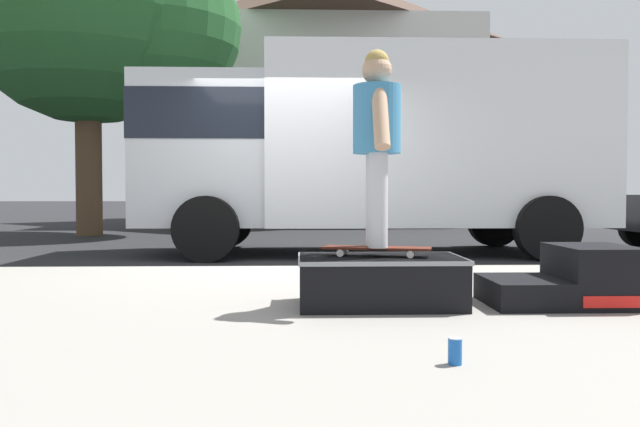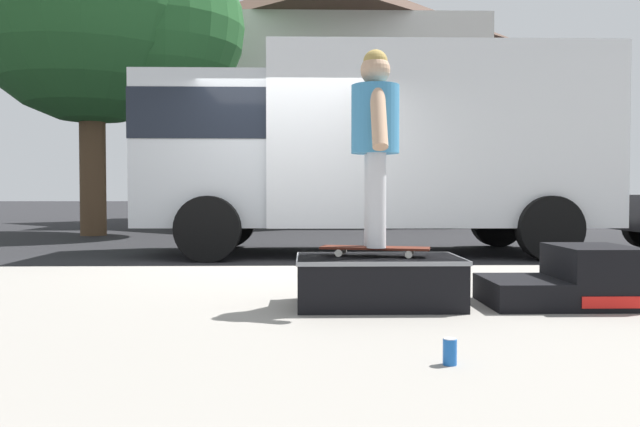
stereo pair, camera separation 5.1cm
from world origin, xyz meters
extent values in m
plane|color=black|center=(0.00, 0.00, 0.00)|extent=(140.00, 140.00, 0.00)
cube|color=gray|center=(0.00, -3.00, 0.06)|extent=(50.00, 5.00, 0.12)
cube|color=black|center=(0.76, -2.98, 0.30)|extent=(1.15, 0.68, 0.36)
cube|color=gray|center=(0.76, -2.98, 0.46)|extent=(1.17, 0.70, 0.03)
cube|color=black|center=(1.80, -2.98, 0.22)|extent=(0.52, 0.67, 0.19)
cube|color=black|center=(2.32, -2.98, 0.33)|extent=(0.52, 0.67, 0.43)
cube|color=red|center=(2.32, -3.32, 0.20)|extent=(0.46, 0.01, 0.08)
cube|color=#4C1E14|center=(0.74, -2.96, 0.54)|extent=(0.81, 0.38, 0.02)
cylinder|color=silver|center=(1.01, -2.93, 0.50)|extent=(0.06, 0.04, 0.05)
cylinder|color=silver|center=(0.96, -3.11, 0.50)|extent=(0.06, 0.04, 0.05)
cylinder|color=silver|center=(0.52, -2.81, 0.50)|extent=(0.06, 0.04, 0.05)
cylinder|color=silver|center=(0.48, -2.99, 0.50)|extent=(0.06, 0.04, 0.05)
cylinder|color=silver|center=(0.74, -2.87, 0.88)|extent=(0.14, 0.14, 0.67)
cylinder|color=silver|center=(0.74, -3.04, 0.88)|extent=(0.14, 0.14, 0.67)
cylinder|color=#3F8CBF|center=(0.74, -2.96, 1.46)|extent=(0.34, 0.34, 0.49)
cylinder|color=tan|center=(0.74, -2.74, 1.44)|extent=(0.11, 0.30, 0.46)
cylinder|color=tan|center=(0.74, -3.17, 1.44)|extent=(0.11, 0.30, 0.46)
sphere|color=tan|center=(0.74, -2.96, 1.81)|extent=(0.21, 0.21, 0.21)
sphere|color=tan|center=(0.74, -2.96, 1.87)|extent=(0.18, 0.18, 0.18)
cylinder|color=#1959B2|center=(0.92, -4.52, 0.18)|extent=(0.07, 0.07, 0.12)
cylinder|color=silver|center=(0.92, -4.52, 0.24)|extent=(0.06, 0.06, 0.00)
cube|color=white|center=(2.21, 2.20, 1.75)|extent=(5.00, 2.35, 2.60)
cube|color=silver|center=(-1.24, 2.20, 1.55)|extent=(1.90, 2.16, 2.20)
cube|color=black|center=(-1.24, 2.20, 2.03)|extent=(1.92, 2.19, 0.70)
cylinder|color=black|center=(-1.09, 1.03, 0.45)|extent=(0.90, 0.28, 0.90)
cylinder|color=black|center=(-1.09, 3.38, 0.45)|extent=(0.90, 0.28, 0.90)
cylinder|color=black|center=(3.61, 1.02, 0.45)|extent=(0.90, 0.28, 0.90)
cylinder|color=black|center=(3.61, 3.38, 0.45)|extent=(0.90, 0.28, 0.90)
cylinder|color=brown|center=(-4.47, 6.44, 1.73)|extent=(0.56, 0.56, 3.45)
sphere|color=#235628|center=(-2.93, 6.44, 4.58)|extent=(3.65, 3.65, 3.65)
cube|color=silver|center=(0.99, 13.55, 3.00)|extent=(9.00, 7.50, 6.00)
cube|color=#B2ADA3|center=(0.99, 9.55, 1.40)|extent=(9.00, 0.50, 2.80)
pyramid|color=#473328|center=(0.99, 13.55, 7.20)|extent=(9.54, 7.95, 2.40)
camera|label=1|loc=(0.19, -7.40, 0.93)|focal=34.74mm
camera|label=2|loc=(0.24, -7.40, 0.93)|focal=34.74mm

